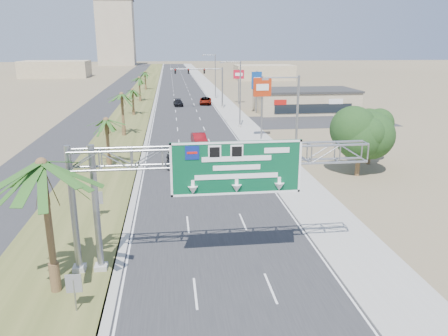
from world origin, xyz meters
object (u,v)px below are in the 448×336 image
object	(u,v)px
store_building	(305,101)
pole_sign_red_near	(262,91)
car_left_lane	(175,158)
pole_sign_blue	(257,82)
palm_near	(42,165)
car_far	(178,103)
sign_gantry	(207,166)
car_right_lane	(205,101)
signal_mast	(212,84)
pole_sign_red_far	(239,77)
car_mid_lane	(199,140)

from	to	relation	value
store_building	pole_sign_red_near	xyz separation A→B (m)	(-12.97, -22.61, 4.54)
car_left_lane	pole_sign_blue	size ratio (longest dim) A/B	0.61
palm_near	car_far	size ratio (longest dim) A/B	1.85
sign_gantry	car_right_lane	xyz separation A→B (m)	(5.50, 69.02, -5.33)
palm_near	car_left_lane	distance (m)	25.53
signal_mast	car_left_lane	distance (m)	41.03
pole_sign_red_near	pole_sign_red_far	distance (m)	35.00
pole_sign_red_near	pole_sign_blue	size ratio (longest dim) A/B	1.09
sign_gantry	car_mid_lane	size ratio (longest dim) A/B	3.62
palm_near	pole_sign_red_far	distance (m)	73.26
car_mid_lane	car_right_lane	bearing A→B (deg)	79.19
sign_gantry	store_building	bearing A→B (deg)	67.64
palm_near	car_left_lane	size ratio (longest dim) A/B	1.77
car_left_lane	signal_mast	bearing A→B (deg)	79.58
car_left_lane	pole_sign_blue	bearing A→B (deg)	66.21
store_building	pole_sign_blue	world-z (taller)	pole_sign_blue
sign_gantry	car_far	world-z (taller)	sign_gantry
car_mid_lane	pole_sign_red_far	distance (m)	39.22
palm_near	pole_sign_blue	xyz separation A→B (m)	(21.91, 57.72, -1.23)
pole_sign_red_far	car_mid_lane	bearing A→B (deg)	-106.22
store_building	pole_sign_blue	size ratio (longest dim) A/B	2.34
car_right_lane	car_left_lane	bearing A→B (deg)	-92.93
store_building	signal_mast	bearing A→B (deg)	160.46
palm_near	pole_sign_red_far	xyz separation A→B (m)	(20.59, 70.30, -1.22)
store_building	car_left_lane	size ratio (longest dim) A/B	3.82
store_building	sign_gantry	bearing A→B (deg)	-112.36
car_far	palm_near	bearing A→B (deg)	-100.04
car_far	pole_sign_blue	xyz separation A→B (m)	(14.02, -11.42, 5.05)
signal_mast	pole_sign_blue	size ratio (longest dim) A/B	1.33
pole_sign_red_near	pole_sign_red_far	bearing A→B (deg)	86.13
store_building	car_right_lane	bearing A→B (deg)	143.60
pole_sign_blue	car_far	bearing A→B (deg)	140.83
store_building	car_right_lane	distance (m)	21.85
car_left_lane	car_right_lane	xyz separation A→B (m)	(7.07, 47.05, -0.08)
palm_near	pole_sign_red_near	bearing A→B (deg)	62.75
car_far	car_left_lane	bearing A→B (deg)	-95.20
sign_gantry	pole_sign_red_near	world-z (taller)	pole_sign_red_near
pole_sign_red_far	signal_mast	bearing A→B (deg)	-134.51
car_left_lane	pole_sign_red_far	world-z (taller)	pole_sign_red_far
store_building	car_left_lane	bearing A→B (deg)	-125.84
car_far	signal_mast	bearing A→B (deg)	-42.10
car_mid_lane	car_right_lane	xyz separation A→B (m)	(3.92, 38.01, -0.03)
pole_sign_red_far	sign_gantry	bearing A→B (deg)	-100.32
car_mid_lane	car_right_lane	size ratio (longest dim) A/B	0.88
car_left_lane	pole_sign_blue	distance (m)	37.46
store_building	pole_sign_red_near	size ratio (longest dim) A/B	2.15
car_mid_lane	store_building	bearing A→B (deg)	44.49
store_building	car_far	world-z (taller)	store_building
car_left_lane	pole_sign_red_near	distance (m)	17.34
sign_gantry	car_mid_lane	world-z (taller)	sign_gantry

